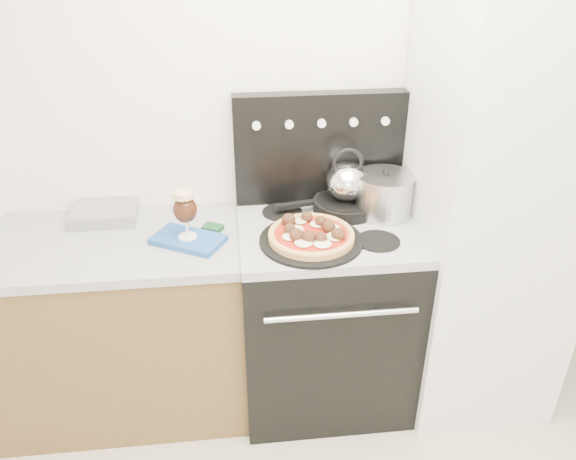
{
  "coord_description": "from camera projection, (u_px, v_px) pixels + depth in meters",
  "views": [
    {
      "loc": [
        -0.32,
        -0.89,
        2.07
      ],
      "look_at": [
        -0.11,
        1.05,
        0.98
      ],
      "focal_mm": 35.0,
      "sensor_mm": 36.0,
      "label": 1
    }
  ],
  "objects": [
    {
      "name": "tea_kettle",
      "position": [
        347.0,
        179.0,
        2.45
      ],
      "size": [
        0.19,
        0.19,
        0.2
      ],
      "primitive_type": null,
      "rotation": [
        0.0,
        0.0,
        0.01
      ],
      "color": "white",
      "rests_on": "skillet"
    },
    {
      "name": "stock_pot",
      "position": [
        384.0,
        196.0,
        2.45
      ],
      "size": [
        0.28,
        0.28,
        0.18
      ],
      "primitive_type": "cylinder",
      "rotation": [
        0.0,
        0.0,
        -0.16
      ],
      "color": "#BABABA",
      "rests_on": "cooktop"
    },
    {
      "name": "room_shell",
      "position": [
        361.0,
        278.0,
        1.46
      ],
      "size": [
        3.52,
        3.01,
        2.52
      ],
      "color": "beige",
      "rests_on": "ground"
    },
    {
      "name": "fridge",
      "position": [
        489.0,
        214.0,
        2.42
      ],
      "size": [
        0.64,
        0.68,
        1.9
      ],
      "primitive_type": "cube",
      "color": "silver",
      "rests_on": "ground"
    },
    {
      "name": "pizza_pan",
      "position": [
        311.0,
        240.0,
        2.27
      ],
      "size": [
        0.48,
        0.48,
        0.01
      ],
      "primitive_type": "cylinder",
      "rotation": [
        0.0,
        0.0,
        -0.15
      ],
      "color": "black",
      "rests_on": "cooktop"
    },
    {
      "name": "backguard",
      "position": [
        319.0,
        148.0,
        2.51
      ],
      "size": [
        0.76,
        0.08,
        0.5
      ],
      "primitive_type": "cube",
      "color": "black",
      "rests_on": "cooktop"
    },
    {
      "name": "base_cabinet",
      "position": [
        83.0,
        332.0,
        2.54
      ],
      "size": [
        1.45,
        0.6,
        0.86
      ],
      "primitive_type": "cube",
      "color": "brown",
      "rests_on": "ground"
    },
    {
      "name": "pizza",
      "position": [
        311.0,
        234.0,
        2.26
      ],
      "size": [
        0.39,
        0.39,
        0.05
      ],
      "primitive_type": null,
      "rotation": [
        0.0,
        0.0,
        -0.14
      ],
      "color": "#EFCF73",
      "rests_on": "pizza_pan"
    },
    {
      "name": "stove_body",
      "position": [
        324.0,
        316.0,
        2.62
      ],
      "size": [
        0.76,
        0.65,
        0.88
      ],
      "primitive_type": "cube",
      "color": "black",
      "rests_on": "ground"
    },
    {
      "name": "foil_sheet",
      "position": [
        105.0,
        214.0,
        2.47
      ],
      "size": [
        0.29,
        0.21,
        0.06
      ],
      "primitive_type": "cube",
      "rotation": [
        0.0,
        0.0,
        0.02
      ],
      "color": "silver",
      "rests_on": "countertop"
    },
    {
      "name": "cooktop",
      "position": [
        328.0,
        230.0,
        2.4
      ],
      "size": [
        0.76,
        0.65,
        0.04
      ],
      "primitive_type": "cube",
      "color": "#ADADB2",
      "rests_on": "stove_body"
    },
    {
      "name": "countertop",
      "position": [
        64.0,
        246.0,
        2.32
      ],
      "size": [
        1.48,
        0.63,
        0.04
      ],
      "primitive_type": "cube",
      "color": "#A5A5A5",
      "rests_on": "base_cabinet"
    },
    {
      "name": "oven_mitt",
      "position": [
        188.0,
        240.0,
        2.31
      ],
      "size": [
        0.33,
        0.28,
        0.02
      ],
      "primitive_type": "cube",
      "rotation": [
        0.0,
        0.0,
        -0.51
      ],
      "color": "#2253A2",
      "rests_on": "countertop"
    },
    {
      "name": "skillet",
      "position": [
        346.0,
        205.0,
        2.51
      ],
      "size": [
        0.34,
        0.34,
        0.05
      ],
      "primitive_type": "cylinder",
      "rotation": [
        0.0,
        0.0,
        0.18
      ],
      "color": "black",
      "rests_on": "cooktop"
    },
    {
      "name": "beer_glass",
      "position": [
        186.0,
        214.0,
        2.25
      ],
      "size": [
        0.1,
        0.1,
        0.21
      ],
      "primitive_type": null,
      "rotation": [
        0.0,
        0.0,
        0.05
      ],
      "color": "black",
      "rests_on": "oven_mitt"
    }
  ]
}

